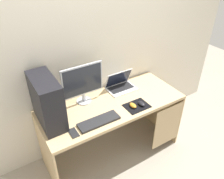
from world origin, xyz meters
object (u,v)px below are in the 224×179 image
(pc_tower, at_px, (47,101))
(cell_phone, at_px, (74,133))
(monitor, at_px, (83,83))
(mouse_left, at_px, (133,105))
(keyboard, at_px, (99,121))
(laptop, at_px, (120,85))
(mouse_right, at_px, (141,104))

(pc_tower, bearing_deg, cell_phone, -66.03)
(monitor, bearing_deg, mouse_left, -42.26)
(keyboard, distance_m, mouse_left, 0.43)
(pc_tower, relative_size, mouse_left, 5.03)
(keyboard, bearing_deg, pc_tower, 146.12)
(laptop, distance_m, cell_phone, 0.89)
(laptop, relative_size, keyboard, 0.80)
(monitor, height_order, mouse_left, monitor)
(mouse_left, xyz_separation_m, cell_phone, (-0.70, -0.03, -0.02))
(monitor, relative_size, keyboard, 1.09)
(laptop, height_order, keyboard, laptop)
(keyboard, relative_size, cell_phone, 3.23)
(pc_tower, distance_m, cell_phone, 0.38)
(keyboard, distance_m, cell_phone, 0.27)
(keyboard, bearing_deg, mouse_right, -0.55)
(keyboard, bearing_deg, monitor, 85.98)
(pc_tower, height_order, mouse_right, pc_tower)
(monitor, xyz_separation_m, mouse_left, (0.40, -0.36, -0.22))
(mouse_right, xyz_separation_m, cell_phone, (-0.79, -0.01, -0.02))
(laptop, bearing_deg, monitor, -178.21)
(mouse_right, bearing_deg, cell_phone, -179.64)
(monitor, bearing_deg, mouse_right, -38.11)
(pc_tower, height_order, keyboard, pc_tower)
(pc_tower, bearing_deg, mouse_left, -16.67)
(mouse_right, bearing_deg, pc_tower, 163.53)
(cell_phone, bearing_deg, monitor, 52.56)
(mouse_left, relative_size, cell_phone, 0.74)
(monitor, distance_m, laptop, 0.53)
(cell_phone, bearing_deg, mouse_right, 0.36)
(mouse_left, bearing_deg, mouse_right, -14.74)
(pc_tower, relative_size, monitor, 1.05)
(mouse_left, bearing_deg, keyboard, -177.30)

